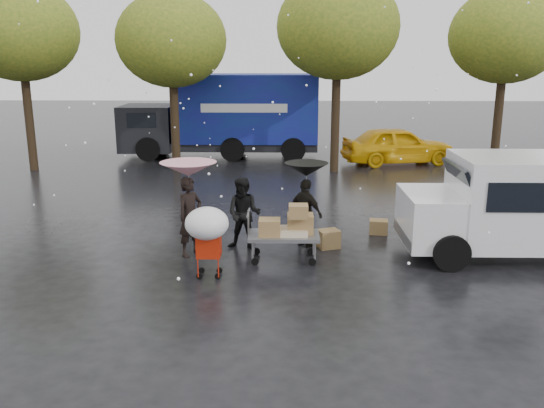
{
  "coord_description": "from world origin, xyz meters",
  "views": [
    {
      "loc": [
        0.58,
        -11.53,
        4.26
      ],
      "look_at": [
        0.32,
        1.0,
        1.01
      ],
      "focal_mm": 38.0,
      "sensor_mm": 36.0,
      "label": 1
    }
  ],
  "objects_px": {
    "yellow_taxi": "(398,145)",
    "white_van": "(526,204)",
    "vendor_cart": "(288,228)",
    "blue_truck": "(227,116)",
    "person_pink": "(190,217)",
    "person_black": "(306,213)",
    "shopping_cart": "(207,227)"
  },
  "relations": [
    {
      "from": "person_pink",
      "to": "white_van",
      "type": "bearing_deg",
      "value": -49.75
    },
    {
      "from": "blue_truck",
      "to": "white_van",
      "type": "bearing_deg",
      "value": -58.6
    },
    {
      "from": "vendor_cart",
      "to": "white_van",
      "type": "relative_size",
      "value": 0.31
    },
    {
      "from": "blue_truck",
      "to": "person_black",
      "type": "bearing_deg",
      "value": -76.2
    },
    {
      "from": "vendor_cart",
      "to": "shopping_cart",
      "type": "height_order",
      "value": "shopping_cart"
    },
    {
      "from": "person_black",
      "to": "white_van",
      "type": "height_order",
      "value": "white_van"
    },
    {
      "from": "person_black",
      "to": "blue_truck",
      "type": "bearing_deg",
      "value": -33.47
    },
    {
      "from": "blue_truck",
      "to": "yellow_taxi",
      "type": "distance_m",
      "value": 7.27
    },
    {
      "from": "person_black",
      "to": "yellow_taxi",
      "type": "relative_size",
      "value": 0.35
    },
    {
      "from": "person_pink",
      "to": "white_van",
      "type": "distance_m",
      "value": 7.25
    },
    {
      "from": "vendor_cart",
      "to": "shopping_cart",
      "type": "xyz_separation_m",
      "value": [
        -1.56,
        -1.1,
        0.34
      ]
    },
    {
      "from": "shopping_cart",
      "to": "white_van",
      "type": "distance_m",
      "value": 6.86
    },
    {
      "from": "vendor_cart",
      "to": "blue_truck",
      "type": "distance_m",
      "value": 13.27
    },
    {
      "from": "person_black",
      "to": "white_van",
      "type": "bearing_deg",
      "value": -143.89
    },
    {
      "from": "vendor_cart",
      "to": "blue_truck",
      "type": "bearing_deg",
      "value": 101.04
    },
    {
      "from": "person_black",
      "to": "shopping_cart",
      "type": "distance_m",
      "value": 2.88
    },
    {
      "from": "person_pink",
      "to": "shopping_cart",
      "type": "xyz_separation_m",
      "value": [
        0.56,
        -1.4,
        0.19
      ]
    },
    {
      "from": "vendor_cart",
      "to": "white_van",
      "type": "xyz_separation_m",
      "value": [
        5.13,
        0.43,
        0.43
      ]
    },
    {
      "from": "person_black",
      "to": "vendor_cart",
      "type": "xyz_separation_m",
      "value": [
        -0.42,
        -0.98,
        -0.06
      ]
    },
    {
      "from": "person_pink",
      "to": "blue_truck",
      "type": "bearing_deg",
      "value": 41.1
    },
    {
      "from": "vendor_cart",
      "to": "blue_truck",
      "type": "xyz_separation_m",
      "value": [
        -2.53,
        12.98,
        1.03
      ]
    },
    {
      "from": "person_black",
      "to": "shopping_cart",
      "type": "relative_size",
      "value": 1.07
    },
    {
      "from": "person_pink",
      "to": "yellow_taxi",
      "type": "distance_m",
      "value": 12.98
    },
    {
      "from": "vendor_cart",
      "to": "yellow_taxi",
      "type": "relative_size",
      "value": 0.34
    },
    {
      "from": "person_pink",
      "to": "person_black",
      "type": "bearing_deg",
      "value": -35.72
    },
    {
      "from": "white_van",
      "to": "yellow_taxi",
      "type": "height_order",
      "value": "white_van"
    },
    {
      "from": "shopping_cart",
      "to": "blue_truck",
      "type": "relative_size",
      "value": 0.18
    },
    {
      "from": "vendor_cart",
      "to": "shopping_cart",
      "type": "distance_m",
      "value": 1.94
    },
    {
      "from": "white_van",
      "to": "blue_truck",
      "type": "bearing_deg",
      "value": 121.4
    },
    {
      "from": "yellow_taxi",
      "to": "white_van",
      "type": "bearing_deg",
      "value": 172.47
    },
    {
      "from": "person_black",
      "to": "vendor_cart",
      "type": "distance_m",
      "value": 1.06
    },
    {
      "from": "person_black",
      "to": "vendor_cart",
      "type": "bearing_deg",
      "value": 109.67
    }
  ]
}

